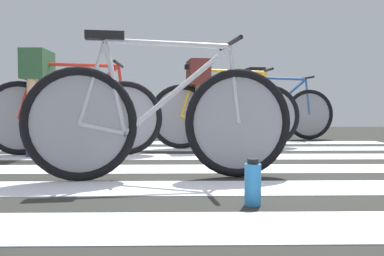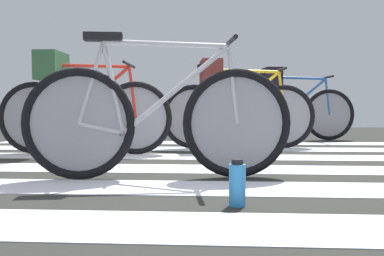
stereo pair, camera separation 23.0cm
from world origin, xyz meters
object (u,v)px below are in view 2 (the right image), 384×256
Objects in this scene: bicycle_3_of_4 at (239,114)px; bicycle_2_of_4 at (84,115)px; cyclist_4_of_4 at (272,94)px; bicycle_1_of_4 at (158,119)px; cyclist_2_of_4 at (52,88)px; cyclist_3_of_4 at (211,92)px; bicycle_4_of_4 at (293,113)px; water_bottle at (237,184)px.

bicycle_2_of_4 is at bearing -164.26° from bicycle_3_of_4.
cyclist_4_of_4 is (2.06, 1.82, 0.26)m from bicycle_2_of_4.
bicycle_1_of_4 and bicycle_2_of_4 have the same top height.
bicycle_1_of_4 is 1.72× the size of cyclist_2_of_4.
bicycle_3_of_4 is 0.40m from cyclist_3_of_4.
cyclist_4_of_4 is (0.81, 1.20, 0.01)m from cyclist_3_of_4.
cyclist_2_of_4 is 0.58× the size of bicycle_4_of_4.
bicycle_3_of_4 is (1.55, 0.66, 0.00)m from bicycle_2_of_4.
bicycle_1_of_4 is at bearing -116.68° from cyclist_4_of_4.
bicycle_1_of_4 is at bearing -48.52° from cyclist_2_of_4.
bicycle_1_of_4 is 1.00× the size of bicycle_4_of_4.
water_bottle is (-0.65, -3.92, -0.54)m from cyclist_4_of_4.
bicycle_2_of_4 is 1.73× the size of cyclist_4_of_4.
water_bottle is (1.72, -2.10, -0.55)m from cyclist_2_of_4.
bicycle_3_of_4 is at bearing -120.91° from cyclist_4_of_4.
bicycle_1_of_4 is 0.99× the size of bicycle_2_of_4.
cyclist_2_of_4 is at bearing -180.00° from bicycle_2_of_4.
bicycle_2_of_4 is 1.00× the size of bicycle_3_of_4.
cyclist_2_of_4 and cyclist_4_of_4 have the same top height.
cyclist_3_of_4 is 2.78m from water_bottle.
cyclist_2_of_4 reaches higher than water_bottle.
water_bottle is at bearing -65.15° from bicycle_1_of_4.
cyclist_4_of_4 is at bearing -180.00° from bicycle_4_of_4.
cyclist_3_of_4 is at bearing -131.51° from cyclist_4_of_4.
cyclist_4_of_4 is (2.37, 1.82, -0.00)m from cyclist_2_of_4.
cyclist_3_of_4 is 0.57× the size of bicycle_4_of_4.
bicycle_3_of_4 is 1.00× the size of bicycle_4_of_4.
cyclist_3_of_4 is at bearing -139.52° from bicycle_4_of_4.
bicycle_4_of_4 is 7.82× the size of water_bottle.
bicycle_3_of_4 is 1.45m from bicycle_4_of_4.
bicycle_3_of_4 is 7.82× the size of water_bottle.
cyclist_2_of_4 is at bearing -165.42° from cyclist_3_of_4.
cyclist_2_of_4 is (-1.25, 1.37, 0.26)m from bicycle_1_of_4.
cyclist_2_of_4 reaches higher than bicycle_1_of_4.
water_bottle is at bearing -56.97° from bicycle_2_of_4.
cyclist_3_of_4 is at bearing 21.16° from cyclist_2_of_4.
bicycle_4_of_4 is (2.68, 1.86, -0.26)m from cyclist_2_of_4.
cyclist_3_of_4 is at bearing 93.44° from water_bottle.
bicycle_2_of_4 is 2.76m from cyclist_4_of_4.
bicycle_3_of_4 is at bearing -131.52° from bicycle_4_of_4.
bicycle_1_of_4 and bicycle_3_of_4 have the same top height.
bicycle_4_of_4 is at bearing 40.40° from cyclist_3_of_4.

